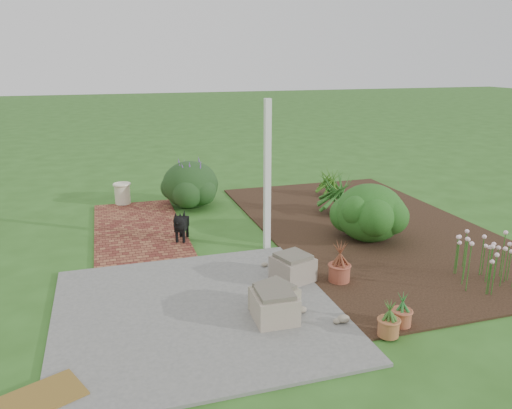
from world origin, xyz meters
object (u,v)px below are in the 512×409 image
object	(u,v)px
black_dog	(181,224)
evergreen_shrub	(370,211)
stone_trough_near	(275,307)
cream_ceramic_urn	(122,194)

from	to	relation	value
black_dog	evergreen_shrub	xyz separation A→B (m)	(3.18, -0.85, 0.19)
evergreen_shrub	stone_trough_near	bearing A→B (deg)	-138.64
stone_trough_near	evergreen_shrub	world-z (taller)	evergreen_shrub
black_dog	cream_ceramic_urn	xyz separation A→B (m)	(-0.86, 2.68, -0.08)
cream_ceramic_urn	evergreen_shrub	bearing A→B (deg)	-41.15
stone_trough_near	black_dog	bearing A→B (deg)	101.89
cream_ceramic_urn	evergreen_shrub	xyz separation A→B (m)	(4.04, -3.53, 0.28)
stone_trough_near	evergreen_shrub	bearing A→B (deg)	41.36
stone_trough_near	black_dog	xyz separation A→B (m)	(-0.65, 3.07, 0.14)
black_dog	evergreen_shrub	bearing A→B (deg)	7.21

